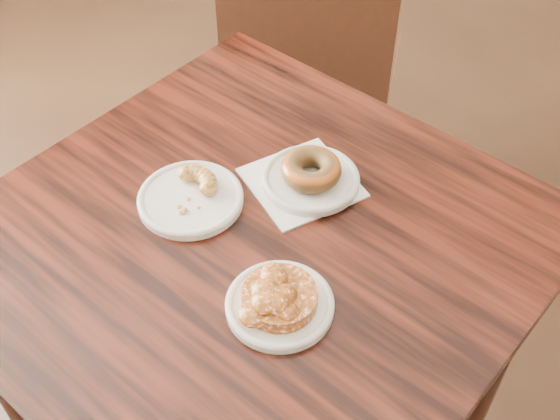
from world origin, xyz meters
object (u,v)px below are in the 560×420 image
at_px(glazed_donut, 311,169).
at_px(cruller_fragment, 189,191).
at_px(chair_far, 316,69).
at_px(cafe_table, 257,361).
at_px(apple_fritter, 280,295).

distance_m(glazed_donut, cruller_fragment, 0.20).
bearing_deg(chair_far, cafe_table, 93.11).
height_order(cafe_table, glazed_donut, glazed_donut).
xyz_separation_m(apple_fritter, cruller_fragment, (-0.21, 0.15, -0.00)).
bearing_deg(apple_fritter, chair_far, 105.62).
bearing_deg(apple_fritter, cafe_table, 129.00).
height_order(cafe_table, chair_far, chair_far).
bearing_deg(glazed_donut, chair_far, 107.61).
xyz_separation_m(glazed_donut, apple_fritter, (0.04, -0.26, -0.00)).
bearing_deg(cafe_table, apple_fritter, -31.56).
relative_size(glazed_donut, cruller_fragment, 1.03).
bearing_deg(cafe_table, cruller_fragment, -175.18).
bearing_deg(cruller_fragment, cafe_table, -14.63).
bearing_deg(cruller_fragment, apple_fritter, -34.19).
relative_size(cafe_table, cruller_fragment, 8.40).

